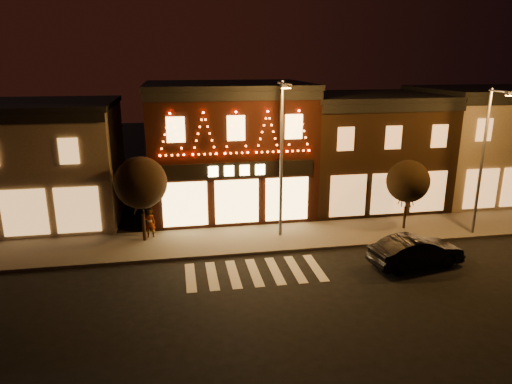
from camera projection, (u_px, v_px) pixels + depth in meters
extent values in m
plane|color=black|center=(272.00, 317.00, 18.12)|extent=(120.00, 120.00, 0.00)
cube|color=#47423D|center=(277.00, 237.00, 26.00)|extent=(44.00, 4.00, 0.15)
cube|color=#6C614C|center=(16.00, 165.00, 28.20)|extent=(12.00, 8.00, 7.00)
cube|color=black|center=(7.00, 104.00, 27.19)|extent=(12.20, 8.20, 0.30)
cube|color=black|center=(228.00, 150.00, 30.26)|extent=(10.00, 8.00, 8.00)
cube|color=black|center=(227.00, 85.00, 29.11)|extent=(10.20, 8.20, 0.30)
cube|color=black|center=(236.00, 96.00, 25.39)|extent=(10.00, 0.25, 0.50)
cube|color=black|center=(237.00, 170.00, 26.49)|extent=(9.00, 0.15, 0.90)
cube|color=#FFD87F|center=(237.00, 171.00, 26.40)|extent=(3.40, 0.08, 0.60)
cube|color=#311E11|center=(365.00, 151.00, 31.98)|extent=(9.00, 8.00, 7.20)
cube|color=black|center=(368.00, 96.00, 30.94)|extent=(9.20, 8.20, 0.30)
cube|color=black|center=(396.00, 108.00, 27.22)|extent=(9.00, 0.25, 0.50)
cube|color=#6C614C|center=(482.00, 145.00, 33.45)|extent=(9.00, 8.00, 7.50)
cube|color=black|center=(490.00, 90.00, 32.38)|extent=(9.20, 8.20, 0.30)
cylinder|color=#59595E|center=(281.00, 161.00, 25.02)|extent=(0.17, 0.17, 8.50)
cylinder|color=#59595E|center=(284.00, 83.00, 23.06)|extent=(0.33, 1.70, 0.11)
cube|color=#59595E|center=(286.00, 86.00, 22.25)|extent=(0.57, 0.37, 0.19)
cube|color=orange|center=(286.00, 88.00, 22.29)|extent=(0.43, 0.26, 0.05)
cylinder|color=#59595E|center=(482.00, 163.00, 25.42)|extent=(0.16, 0.16, 8.10)
cylinder|color=#59595E|center=(501.00, 91.00, 23.56)|extent=(0.24, 1.62, 0.10)
cube|color=#59595E|center=(511.00, 93.00, 22.80)|extent=(0.53, 0.33, 0.18)
cube|color=orange|center=(510.00, 96.00, 22.83)|extent=(0.40, 0.23, 0.05)
cylinder|color=black|center=(144.00, 227.00, 25.22)|extent=(0.17, 0.17, 1.52)
sphere|color=black|center=(141.00, 183.00, 24.53)|extent=(2.78, 2.78, 2.78)
cylinder|color=black|center=(405.00, 217.00, 27.06)|extent=(0.14, 0.14, 1.33)
sphere|color=black|center=(408.00, 181.00, 26.45)|extent=(2.43, 2.43, 2.43)
imported|color=black|center=(416.00, 251.00, 22.40)|extent=(4.75, 2.22, 1.51)
imported|color=gray|center=(150.00, 223.00, 25.66)|extent=(0.62, 0.43, 1.61)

